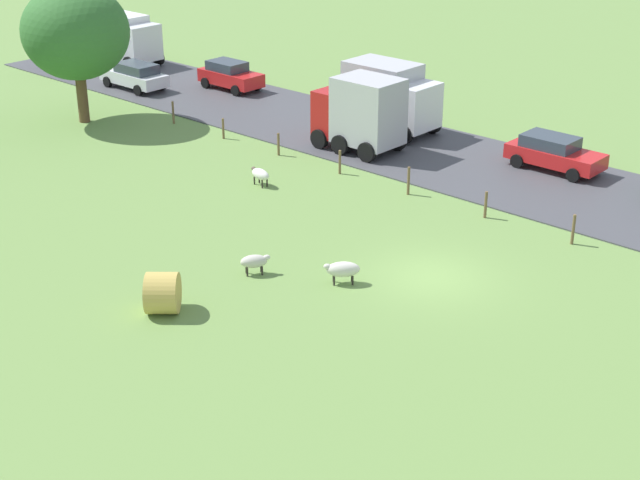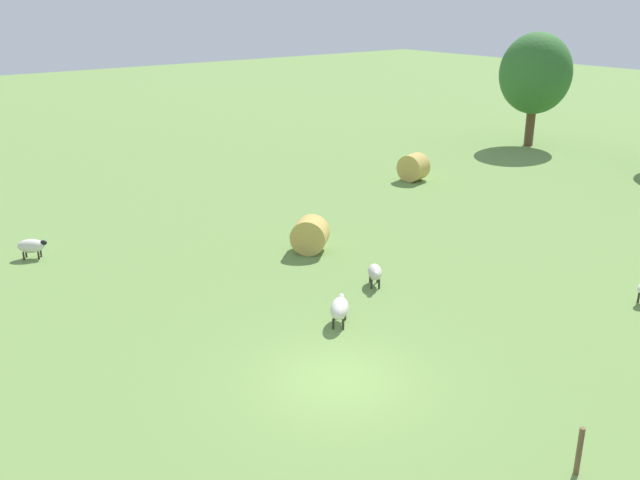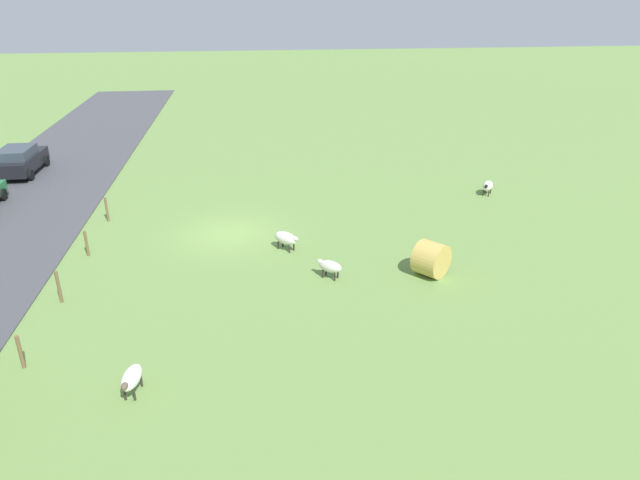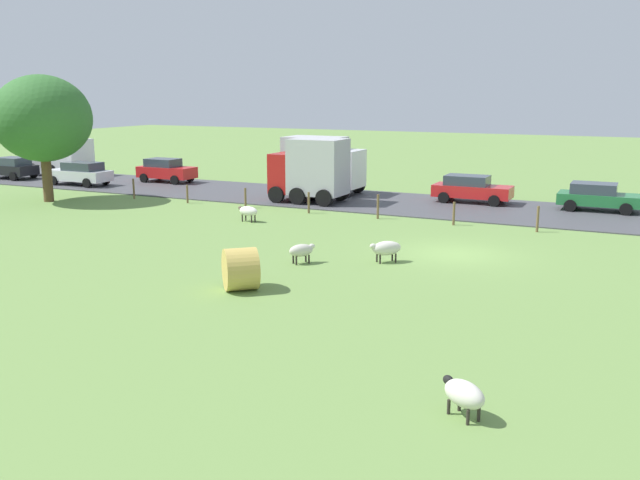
{
  "view_description": "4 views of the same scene",
  "coord_description": "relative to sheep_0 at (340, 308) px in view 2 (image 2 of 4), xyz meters",
  "views": [
    {
      "loc": [
        -25.12,
        -17.28,
        14.89
      ],
      "look_at": [
        -2.37,
        3.23,
        1.28
      ],
      "focal_mm": 53.09,
      "sensor_mm": 36.0,
      "label": 1
    },
    {
      "loc": [
        12.17,
        -9.95,
        9.6
      ],
      "look_at": [
        -5.68,
        3.75,
        1.46
      ],
      "focal_mm": 38.5,
      "sensor_mm": 36.0,
      "label": 2
    },
    {
      "loc": [
        -1.28,
        24.71,
        10.66
      ],
      "look_at": [
        -3.75,
        4.0,
        1.27
      ],
      "focal_mm": 32.06,
      "sensor_mm": 36.0,
      "label": 3
    },
    {
      "loc": [
        -26.82,
        -6.71,
        6.43
      ],
      "look_at": [
        -5.6,
        3.36,
        1.36
      ],
      "focal_mm": 38.99,
      "sensor_mm": 36.0,
      "label": 4
    }
  ],
  "objects": [
    {
      "name": "ground_plane",
      "position": [
        2.49,
        -2.05,
        -0.55
      ],
      "size": [
        160.0,
        160.0,
        0.0
      ],
      "primitive_type": "plane",
      "color": "#6B8E47"
    },
    {
      "name": "sheep_0",
      "position": [
        0.0,
        0.0,
        0.0
      ],
      "size": [
        1.22,
        1.22,
        0.82
      ],
      "color": "silver",
      "rests_on": "ground_plane"
    },
    {
      "name": "sheep_1",
      "position": [
        -11.47,
        -5.83,
        -0.04
      ],
      "size": [
        0.99,
        1.13,
        0.77
      ],
      "color": "silver",
      "rests_on": "ground_plane"
    },
    {
      "name": "sheep_3",
      "position": [
        -1.55,
        2.83,
        -0.04
      ],
      "size": [
        1.07,
        0.96,
        0.75
      ],
      "color": "beige",
      "rests_on": "ground_plane"
    },
    {
      "name": "hay_bale_0",
      "position": [
        -5.56,
        3.03,
        0.15
      ],
      "size": [
        1.75,
        1.72,
        1.4
      ],
      "primitive_type": "cylinder",
      "rotation": [
        1.57,
        0.0,
        0.73
      ],
      "color": "tan",
      "rests_on": "ground_plane"
    },
    {
      "name": "hay_bale_1",
      "position": [
        -10.88,
        13.96,
        0.19
      ],
      "size": [
        1.68,
        1.42,
        1.46
      ],
      "primitive_type": "cylinder",
      "rotation": [
        1.57,
        0.0,
        0.25
      ],
      "color": "tan",
      "rests_on": "ground_plane"
    },
    {
      "name": "tree_1",
      "position": [
        -12.72,
        26.54,
        4.12
      ],
      "size": [
        4.59,
        4.59,
        7.29
      ],
      "color": "brown",
      "rests_on": "ground_plane"
    },
    {
      "name": "fence_post_1",
      "position": [
        8.46,
        -0.4,
        0.02
      ],
      "size": [
        0.12,
        0.12,
        1.14
      ],
      "primitive_type": "cylinder",
      "color": "brown",
      "rests_on": "ground_plane"
    }
  ]
}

